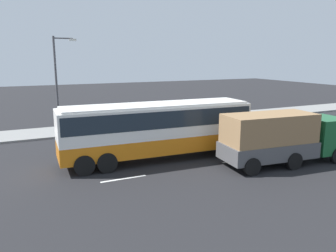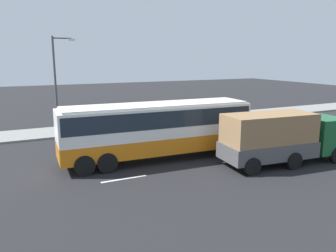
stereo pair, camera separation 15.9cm
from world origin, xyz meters
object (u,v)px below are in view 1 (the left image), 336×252
at_px(cargo_truck, 283,136).
at_px(pedestrian_near_curb, 140,117).
at_px(coach_bus, 157,125).
at_px(street_lamp, 58,80).
at_px(car_white_minivan, 216,127).

bearing_deg(cargo_truck, pedestrian_near_curb, 113.34).
xyz_separation_m(coach_bus, street_lamp, (-4.43, 8.39, 2.29)).
distance_m(car_white_minivan, street_lamp, 12.52).
bearing_deg(car_white_minivan, street_lamp, 153.89).
xyz_separation_m(pedestrian_near_curb, street_lamp, (-6.54, -0.11, 3.30)).
xyz_separation_m(cargo_truck, car_white_minivan, (0.24, 7.17, -0.82)).
bearing_deg(pedestrian_near_curb, car_white_minivan, 76.86).
height_order(coach_bus, cargo_truck, coach_bus).
height_order(coach_bus, car_white_minivan, coach_bus).
relative_size(cargo_truck, car_white_minivan, 1.88).
bearing_deg(cargo_truck, street_lamp, 135.99).
relative_size(pedestrian_near_curb, street_lamp, 0.22).
height_order(pedestrian_near_curb, street_lamp, street_lamp).
xyz_separation_m(car_white_minivan, street_lamp, (-10.87, 5.07, 3.60)).
xyz_separation_m(coach_bus, cargo_truck, (6.20, -3.86, -0.49)).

